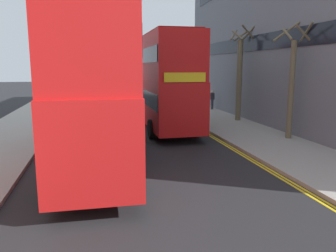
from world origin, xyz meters
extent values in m
cube|color=#9E9991|center=(6.50, 16.00, 0.07)|extent=(4.00, 80.00, 0.14)
cube|color=yellow|center=(4.40, 14.00, 0.00)|extent=(0.10, 56.00, 0.01)
cube|color=yellow|center=(4.24, 14.00, 0.00)|extent=(0.10, 56.00, 0.01)
cube|color=red|center=(-1.90, 13.25, 1.74)|extent=(2.71, 10.85, 2.60)
cube|color=red|center=(-1.90, 13.25, 4.29)|extent=(2.65, 10.63, 2.50)
cube|color=black|center=(-1.90, 13.25, 2.04)|extent=(2.73, 10.41, 0.84)
cube|color=black|center=(-1.90, 13.25, 4.39)|extent=(2.71, 10.20, 0.80)
cube|color=yellow|center=(-1.80, 18.63, 3.29)|extent=(2.00, 0.10, 0.44)
cube|color=maroon|center=(-1.90, 13.25, 5.59)|extent=(2.43, 9.76, 0.10)
cylinder|color=black|center=(-3.09, 16.62, 0.52)|extent=(0.32, 1.05, 1.04)
cylinder|color=black|center=(-0.59, 16.58, 0.52)|extent=(0.32, 1.05, 1.04)
cylinder|color=black|center=(-3.22, 9.93, 0.52)|extent=(0.32, 1.05, 1.04)
cylinder|color=black|center=(-0.72, 9.88, 0.52)|extent=(0.32, 1.05, 1.04)
cube|color=red|center=(2.22, 20.60, 1.74)|extent=(2.54, 10.81, 2.60)
cube|color=red|center=(2.22, 20.60, 4.29)|extent=(2.49, 10.59, 2.50)
cube|color=black|center=(2.22, 20.60, 2.04)|extent=(2.57, 10.38, 0.84)
cube|color=black|center=(2.22, 20.60, 4.39)|extent=(2.56, 10.16, 0.80)
cube|color=yellow|center=(2.24, 15.22, 3.29)|extent=(2.00, 0.07, 0.44)
cube|color=maroon|center=(2.22, 20.60, 5.59)|extent=(2.29, 9.73, 0.10)
cylinder|color=black|center=(3.48, 17.25, 0.52)|extent=(0.30, 1.04, 1.04)
cylinder|color=black|center=(0.98, 17.24, 0.52)|extent=(0.30, 1.04, 1.04)
cylinder|color=black|center=(3.46, 23.95, 0.52)|extent=(0.30, 1.04, 1.04)
cylinder|color=black|center=(0.96, 23.94, 0.52)|extent=(0.30, 1.04, 1.04)
cylinder|color=#2D2D38|center=(8.00, 27.23, 0.56)|extent=(0.22, 0.22, 0.85)
cube|color=#26262B|center=(8.00, 27.23, 1.27)|extent=(0.34, 0.22, 0.56)
sphere|color=tan|center=(8.00, 27.23, 1.66)|extent=(0.20, 0.20, 0.20)
cylinder|color=#6B6047|center=(7.83, 15.26, 2.60)|extent=(0.29, 0.29, 4.92)
cylinder|color=#6B6047|center=(8.40, 15.18, 5.46)|extent=(0.30, 1.21, 0.90)
cylinder|color=#6B6047|center=(7.87, 16.01, 5.58)|extent=(1.55, 0.21, 1.13)
cylinder|color=#6B6047|center=(7.43, 15.25, 5.34)|extent=(0.14, 0.86, 0.65)
cylinder|color=#6B6047|center=(7.92, 14.78, 5.40)|extent=(1.04, 0.32, 0.78)
cylinder|color=#6B6047|center=(7.74, 21.34, 2.84)|extent=(0.37, 0.37, 5.39)
cylinder|color=#6B6047|center=(8.35, 21.51, 5.97)|extent=(0.47, 1.29, 0.96)
cylinder|color=#6B6047|center=(7.96, 21.74, 5.85)|extent=(0.91, 0.56, 0.73)
cylinder|color=#6B6047|center=(7.40, 21.68, 5.87)|extent=(0.80, 0.81, 0.77)
cylinder|color=#6B6047|center=(7.42, 21.10, 5.81)|extent=(0.59, 0.77, 0.65)
cylinder|color=#6B6047|center=(8.00, 20.77, 5.97)|extent=(1.23, 0.63, 0.96)
cube|color=slate|center=(13.50, 20.32, 6.97)|extent=(10.00, 28.00, 13.94)
cube|color=black|center=(8.48, 20.32, 5.30)|extent=(0.04, 24.64, 1.00)
camera|label=1|loc=(-1.89, 0.20, 3.79)|focal=35.47mm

